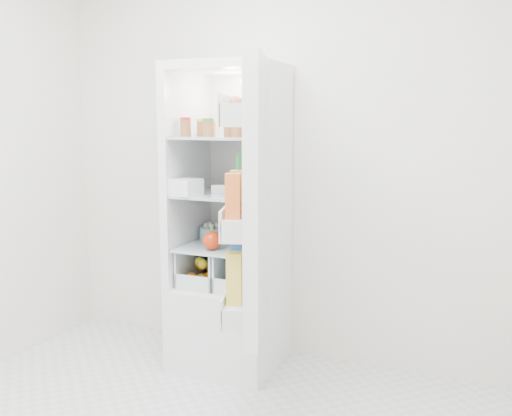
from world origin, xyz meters
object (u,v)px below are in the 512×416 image
at_px(red_cabbage, 256,232).
at_px(fridge_door, 251,203).
at_px(mushroom_bowl, 212,233).
at_px(refrigerator, 233,256).

relative_size(red_cabbage, fridge_door, 0.12).
xyz_separation_m(red_cabbage, mushroom_bowl, (-0.32, 0.05, -0.04)).
xyz_separation_m(refrigerator, red_cabbage, (0.15, -0.01, 0.16)).
height_order(refrigerator, fridge_door, refrigerator).
bearing_deg(red_cabbage, fridge_door, -68.87).
xyz_separation_m(red_cabbage, fridge_door, (0.24, -0.61, 0.27)).
bearing_deg(refrigerator, red_cabbage, -4.59).
distance_m(red_cabbage, fridge_door, 0.71).
xyz_separation_m(mushroom_bowl, fridge_door, (0.55, -0.66, 0.31)).
bearing_deg(mushroom_bowl, refrigerator, -14.36).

